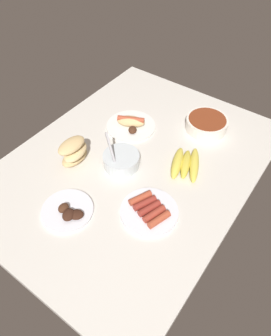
% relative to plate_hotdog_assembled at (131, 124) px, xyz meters
% --- Properties ---
extents(ground_plane, '(1.20, 0.90, 0.03)m').
position_rel_plate_hotdog_assembled_xyz_m(ground_plane, '(0.17, 0.14, -0.03)').
color(ground_plane, silver).
extents(plate_hotdog_assembled, '(0.22, 0.22, 0.06)m').
position_rel_plate_hotdog_assembled_xyz_m(plate_hotdog_assembled, '(0.00, 0.00, 0.00)').
color(plate_hotdog_assembled, white).
rests_on(plate_hotdog_assembled, ground_plane).
extents(plate_sausages, '(0.21, 0.21, 0.04)m').
position_rel_plate_hotdog_assembled_xyz_m(plate_sausages, '(0.33, 0.33, -0.01)').
color(plate_sausages, white).
rests_on(plate_sausages, ground_plane).
extents(bowl_coleslaw, '(0.15, 0.15, 0.16)m').
position_rel_plate_hotdog_assembled_xyz_m(bowl_coleslaw, '(0.21, 0.11, 0.01)').
color(bowl_coleslaw, silver).
rests_on(bowl_coleslaw, ground_plane).
extents(bowl_chili, '(0.18, 0.18, 0.05)m').
position_rel_plate_hotdog_assembled_xyz_m(bowl_chili, '(-0.19, 0.28, 0.01)').
color(bowl_chili, white).
rests_on(bowl_chili, ground_plane).
extents(plate_grilled_meat, '(0.19, 0.19, 0.04)m').
position_rel_plate_hotdog_assembled_xyz_m(plate_grilled_meat, '(0.50, 0.10, -0.01)').
color(plate_grilled_meat, white).
rests_on(plate_grilled_meat, ground_plane).
extents(banana_bunch, '(0.21, 0.17, 0.04)m').
position_rel_plate_hotdog_assembled_xyz_m(banana_bunch, '(0.07, 0.32, -0.00)').
color(banana_bunch, '#E5D14C').
rests_on(banana_bunch, ground_plane).
extents(bread_stack, '(0.14, 0.09, 0.11)m').
position_rel_plate_hotdog_assembled_xyz_m(bread_stack, '(0.30, -0.06, 0.04)').
color(bread_stack, '#DBB77A').
rests_on(bread_stack, ground_plane).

